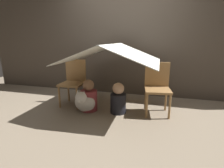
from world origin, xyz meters
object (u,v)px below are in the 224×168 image
at_px(chair_right, 157,86).
at_px(person_front, 89,97).
at_px(chair_left, 74,80).
at_px(dog, 84,101).
at_px(person_second, 118,100).

xyz_separation_m(chair_right, person_front, (-1.17, -0.22, -0.24)).
relative_size(chair_left, dog, 2.02).
relative_size(chair_left, chair_right, 1.00).
xyz_separation_m(chair_left, person_second, (0.94, -0.19, -0.25)).
bearing_deg(person_second, chair_left, 168.24).
distance_m(chair_left, person_second, 0.99).
relative_size(chair_left, person_second, 1.61).
bearing_deg(dog, person_front, 71.43).
relative_size(chair_right, person_second, 1.61).
height_order(chair_right, person_front, chair_right).
distance_m(person_second, dog, 0.60).
height_order(chair_left, chair_right, same).
relative_size(person_front, dog, 1.32).
bearing_deg(chair_right, person_front, -177.23).
bearing_deg(chair_left, person_second, -12.58).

